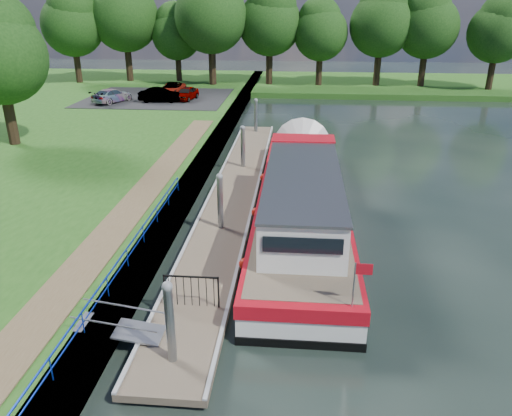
# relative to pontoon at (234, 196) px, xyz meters

# --- Properties ---
(ground) EXTENTS (160.00, 160.00, 0.00)m
(ground) POSITION_rel_pontoon_xyz_m (0.00, -13.00, -0.18)
(ground) COLOR black
(ground) RESTS_ON ground
(bank_edge) EXTENTS (1.10, 90.00, 0.78)m
(bank_edge) POSITION_rel_pontoon_xyz_m (-2.55, 2.00, 0.20)
(bank_edge) COLOR #473D2D
(bank_edge) RESTS_ON ground
(far_bank) EXTENTS (60.00, 18.00, 0.60)m
(far_bank) POSITION_rel_pontoon_xyz_m (12.00, 39.00, 0.12)
(far_bank) COLOR #215016
(far_bank) RESTS_ON ground
(footpath) EXTENTS (1.60, 40.00, 0.05)m
(footpath) POSITION_rel_pontoon_xyz_m (-4.40, -5.00, 0.62)
(footpath) COLOR brown
(footpath) RESTS_ON riverbank
(carpark) EXTENTS (14.00, 12.00, 0.06)m
(carpark) POSITION_rel_pontoon_xyz_m (-11.00, 25.00, 0.62)
(carpark) COLOR black
(carpark) RESTS_ON riverbank
(blue_fence) EXTENTS (0.04, 18.04, 0.72)m
(blue_fence) POSITION_rel_pontoon_xyz_m (-2.75, -10.00, 1.13)
(blue_fence) COLOR #0C2DBF
(blue_fence) RESTS_ON riverbank
(pontoon) EXTENTS (2.50, 30.00, 0.56)m
(pontoon) POSITION_rel_pontoon_xyz_m (0.00, 0.00, 0.00)
(pontoon) COLOR brown
(pontoon) RESTS_ON ground
(mooring_piles) EXTENTS (0.30, 27.30, 3.55)m
(mooring_piles) POSITION_rel_pontoon_xyz_m (0.00, 0.00, 1.10)
(mooring_piles) COLOR gray
(mooring_piles) RESTS_ON ground
(gangway) EXTENTS (2.58, 1.00, 0.92)m
(gangway) POSITION_rel_pontoon_xyz_m (-1.85, -12.50, 0.44)
(gangway) COLOR #A5A8AD
(gangway) RESTS_ON ground
(gate_panel) EXTENTS (1.85, 0.05, 1.15)m
(gate_panel) POSITION_rel_pontoon_xyz_m (-0.00, -10.80, 0.97)
(gate_panel) COLOR black
(gate_panel) RESTS_ON ground
(barge) EXTENTS (4.36, 21.15, 4.78)m
(barge) POSITION_rel_pontoon_xyz_m (3.60, -1.81, 0.90)
(barge) COLOR black
(barge) RESTS_ON ground
(horizon_trees) EXTENTS (54.38, 10.03, 12.87)m
(horizon_trees) POSITION_rel_pontoon_xyz_m (-1.61, 35.68, 7.76)
(horizon_trees) COLOR #332316
(horizon_trees) RESTS_ON ground
(car_a) EXTENTS (2.08, 3.87, 1.25)m
(car_a) POSITION_rel_pontoon_xyz_m (-7.74, 23.94, 1.28)
(car_a) COLOR #999999
(car_a) RESTS_ON carpark
(car_b) EXTENTS (4.12, 1.71, 1.33)m
(car_b) POSITION_rel_pontoon_xyz_m (-10.04, 22.66, 1.32)
(car_b) COLOR #999999
(car_b) RESTS_ON carpark
(car_c) EXTENTS (3.39, 4.76, 1.28)m
(car_c) POSITION_rel_pontoon_xyz_m (-14.54, 22.03, 1.29)
(car_c) COLOR #999999
(car_c) RESTS_ON carpark
(car_d) EXTENTS (2.17, 4.66, 1.29)m
(car_d) POSITION_rel_pontoon_xyz_m (-9.76, 26.22, 1.30)
(car_d) COLOR #999999
(car_d) RESTS_ON carpark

